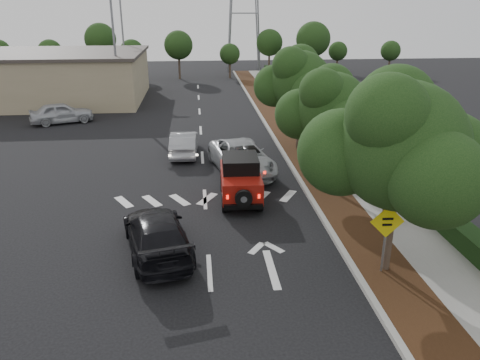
{
  "coord_description": "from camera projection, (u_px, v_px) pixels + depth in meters",
  "views": [
    {
      "loc": [
        -0.25,
        -12.95,
        8.01
      ],
      "look_at": [
        1.26,
        3.0,
        1.98
      ],
      "focal_mm": 35.0,
      "sensor_mm": 36.0,
      "label": 1
    }
  ],
  "objects": [
    {
      "name": "silver_sedan_oncoming",
      "position": [
        184.0,
        143.0,
        26.34
      ],
      "size": [
        1.57,
        4.12,
        1.34
      ],
      "primitive_type": "imported",
      "rotation": [
        0.0,
        0.0,
        3.11
      ],
      "color": "#9D9EA4",
      "rests_on": "ground"
    },
    {
      "name": "red_jeep",
      "position": [
        240.0,
        178.0,
        20.22
      ],
      "size": [
        1.78,
        3.78,
        1.91
      ],
      "rotation": [
        0.0,
        0.0,
        -0.03
      ],
      "color": "black",
      "rests_on": "ground"
    },
    {
      "name": "street_tree_mid",
      "position": [
        327.0,
        190.0,
        21.46
      ],
      "size": [
        3.2,
        3.2,
        5.32
      ],
      "primitive_type": null,
      "color": "black",
      "rests_on": "ground"
    },
    {
      "name": "parked_suv",
      "position": [
        61.0,
        113.0,
        33.4
      ],
      "size": [
        4.67,
        3.17,
        1.48
      ],
      "primitive_type": "imported",
      "rotation": [
        0.0,
        0.0,
        1.93
      ],
      "color": "#B6B9BF",
      "rests_on": "ground"
    },
    {
      "name": "hedge",
      "position": [
        358.0,
        146.0,
        26.73
      ],
      "size": [
        0.8,
        70.0,
        0.8
      ],
      "primitive_type": "cube",
      "color": "black",
      "rests_on": "ground"
    },
    {
      "name": "black_suv_oncoming",
      "position": [
        157.0,
        234.0,
        15.87
      ],
      "size": [
        2.96,
        5.13,
        1.4
      ],
      "primitive_type": "imported",
      "rotation": [
        0.0,
        0.0,
        3.36
      ],
      "color": "black",
      "rests_on": "ground"
    },
    {
      "name": "commercial_building",
      "position": [
        14.0,
        78.0,
        40.74
      ],
      "size": [
        22.0,
        12.0,
        4.0
      ],
      "primitive_type": "cube",
      "color": "#9B8D6B",
      "rests_on": "ground"
    },
    {
      "name": "transmission_tower",
      "position": [
        244.0,
        71.0,
        60.16
      ],
      "size": [
        7.0,
        4.0,
        28.0
      ],
      "primitive_type": null,
      "color": "slate",
      "rests_on": "ground"
    },
    {
      "name": "silver_suv_ahead",
      "position": [
        242.0,
        157.0,
        23.6
      ],
      "size": [
        3.41,
        5.79,
        1.51
      ],
      "primitive_type": "imported",
      "rotation": [
        0.0,
        0.0,
        0.17
      ],
      "color": "#ABAFB3",
      "rests_on": "ground"
    },
    {
      "name": "planting_strip",
      "position": [
        301.0,
        154.0,
        26.56
      ],
      "size": [
        1.8,
        70.0,
        0.12
      ],
      "primitive_type": "cube",
      "color": "black",
      "rests_on": "ground"
    },
    {
      "name": "light_pole_a",
      "position": [
        120.0,
        108.0,
        38.56
      ],
      "size": [
        2.0,
        0.22,
        9.0
      ],
      "primitive_type": null,
      "color": "slate",
      "rests_on": "ground"
    },
    {
      "name": "speed_hump_sign",
      "position": [
        386.0,
        230.0,
        14.24
      ],
      "size": [
        1.06,
        0.1,
        2.26
      ],
      "rotation": [
        0.0,
        0.0,
        -0.03
      ],
      "color": "slate",
      "rests_on": "ground"
    },
    {
      "name": "ground",
      "position": [
        210.0,
        272.0,
        14.91
      ],
      "size": [
        120.0,
        120.0,
        0.0
      ],
      "primitive_type": "plane",
      "color": "black",
      "rests_on": "ground"
    },
    {
      "name": "light_pole_b",
      "position": [
        127.0,
        85.0,
        49.65
      ],
      "size": [
        2.0,
        0.22,
        9.0
      ],
      "primitive_type": null,
      "color": "slate",
      "rests_on": "ground"
    },
    {
      "name": "street_tree_near",
      "position": [
        385.0,
        272.0,
        14.93
      ],
      "size": [
        3.8,
        3.8,
        5.92
      ],
      "primitive_type": null,
      "color": "black",
      "rests_on": "ground"
    },
    {
      "name": "curb",
      "position": [
        284.0,
        154.0,
        26.47
      ],
      "size": [
        0.2,
        70.0,
        0.15
      ],
      "primitive_type": "cube",
      "color": "#9E9B93",
      "rests_on": "ground"
    },
    {
      "name": "sidewalk",
      "position": [
        334.0,
        153.0,
        26.73
      ],
      "size": [
        2.0,
        70.0,
        0.12
      ],
      "primitive_type": "cube",
      "color": "gray",
      "rests_on": "ground"
    },
    {
      "name": "terracotta_planter",
      "position": [
        390.0,
        206.0,
        17.86
      ],
      "size": [
        0.66,
        0.66,
        1.14
      ],
      "rotation": [
        0.0,
        0.0,
        -0.0
      ],
      "color": "brown",
      "rests_on": "ground"
    },
    {
      "name": "street_tree_far",
      "position": [
        297.0,
        149.0,
        27.51
      ],
      "size": [
        3.4,
        3.4,
        5.62
      ],
      "primitive_type": null,
      "color": "black",
      "rests_on": "ground"
    }
  ]
}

